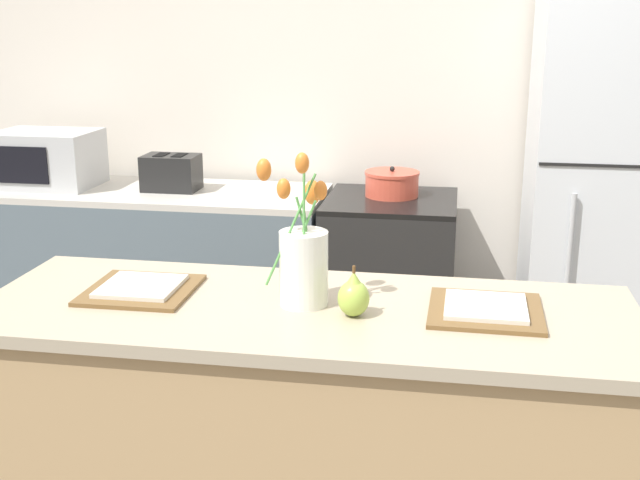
{
  "coord_description": "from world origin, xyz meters",
  "views": [
    {
      "loc": [
        0.39,
        -2.01,
        1.7
      ],
      "look_at": [
        0.0,
        0.25,
        1.06
      ],
      "focal_mm": 45.0,
      "sensor_mm": 36.0,
      "label": 1
    }
  ],
  "objects_px": {
    "stove_range": "(389,289)",
    "toaster": "(171,172)",
    "cooking_pot": "(392,184)",
    "plate_setting_right": "(485,309)",
    "microwave": "(47,159)",
    "flower_vase": "(303,259)",
    "refrigerator": "(606,202)",
    "pear_figurine": "(354,296)",
    "plate_setting_left": "(141,289)"
  },
  "relations": [
    {
      "from": "flower_vase",
      "to": "plate_setting_left",
      "type": "xyz_separation_m",
      "value": [
        -0.48,
        0.02,
        -0.12
      ]
    },
    {
      "from": "refrigerator",
      "to": "plate_setting_right",
      "type": "bearing_deg",
      "value": -109.91
    },
    {
      "from": "flower_vase",
      "to": "toaster",
      "type": "xyz_separation_m",
      "value": [
        -0.95,
        1.58,
        -0.1
      ]
    },
    {
      "from": "refrigerator",
      "to": "microwave",
      "type": "height_order",
      "value": "refrigerator"
    },
    {
      "from": "refrigerator",
      "to": "pear_figurine",
      "type": "relative_size",
      "value": 13.13
    },
    {
      "from": "stove_range",
      "to": "plate_setting_left",
      "type": "height_order",
      "value": "plate_setting_left"
    },
    {
      "from": "flower_vase",
      "to": "microwave",
      "type": "distance_m",
      "value": 2.24
    },
    {
      "from": "stove_range",
      "to": "flower_vase",
      "type": "relative_size",
      "value": 2.07
    },
    {
      "from": "pear_figurine",
      "to": "cooking_pot",
      "type": "height_order",
      "value": "pear_figurine"
    },
    {
      "from": "plate_setting_left",
      "to": "toaster",
      "type": "bearing_deg",
      "value": 106.95
    },
    {
      "from": "flower_vase",
      "to": "plate_setting_right",
      "type": "bearing_deg",
      "value": 1.86
    },
    {
      "from": "plate_setting_left",
      "to": "plate_setting_right",
      "type": "xyz_separation_m",
      "value": [
        0.97,
        0.0,
        0.0
      ]
    },
    {
      "from": "stove_range",
      "to": "toaster",
      "type": "bearing_deg",
      "value": 179.67
    },
    {
      "from": "flower_vase",
      "to": "microwave",
      "type": "height_order",
      "value": "flower_vase"
    },
    {
      "from": "refrigerator",
      "to": "pear_figurine",
      "type": "bearing_deg",
      "value": -119.0
    },
    {
      "from": "toaster",
      "to": "microwave",
      "type": "xyz_separation_m",
      "value": [
        -0.64,
        -0.01,
        0.05
      ]
    },
    {
      "from": "stove_range",
      "to": "pear_figurine",
      "type": "distance_m",
      "value": 1.73
    },
    {
      "from": "stove_range",
      "to": "cooking_pot",
      "type": "xyz_separation_m",
      "value": [
        -0.0,
        0.05,
        0.5
      ]
    },
    {
      "from": "stove_range",
      "to": "plate_setting_right",
      "type": "xyz_separation_m",
      "value": [
        0.38,
        -1.56,
        0.5
      ]
    },
    {
      "from": "flower_vase",
      "to": "plate_setting_left",
      "type": "distance_m",
      "value": 0.49
    },
    {
      "from": "microwave",
      "to": "pear_figurine",
      "type": "bearing_deg",
      "value": -43.31
    },
    {
      "from": "stove_range",
      "to": "plate_setting_right",
      "type": "relative_size",
      "value": 2.92
    },
    {
      "from": "refrigerator",
      "to": "cooking_pot",
      "type": "relative_size",
      "value": 7.11
    },
    {
      "from": "plate_setting_left",
      "to": "cooking_pot",
      "type": "xyz_separation_m",
      "value": [
        0.58,
        1.61,
        -0.0
      ]
    },
    {
      "from": "refrigerator",
      "to": "microwave",
      "type": "xyz_separation_m",
      "value": [
        -2.65,
        -0.0,
        0.11
      ]
    },
    {
      "from": "stove_range",
      "to": "toaster",
      "type": "distance_m",
      "value": 1.19
    },
    {
      "from": "microwave",
      "to": "refrigerator",
      "type": "bearing_deg",
      "value": 0.03
    },
    {
      "from": "microwave",
      "to": "cooking_pot",
      "type": "bearing_deg",
      "value": 1.82
    },
    {
      "from": "flower_vase",
      "to": "pear_figurine",
      "type": "height_order",
      "value": "flower_vase"
    },
    {
      "from": "plate_setting_left",
      "to": "microwave",
      "type": "height_order",
      "value": "microwave"
    },
    {
      "from": "cooking_pot",
      "to": "toaster",
      "type": "bearing_deg",
      "value": -177.45
    },
    {
      "from": "refrigerator",
      "to": "pear_figurine",
      "type": "xyz_separation_m",
      "value": [
        -0.91,
        -1.64,
        0.08
      ]
    },
    {
      "from": "plate_setting_right",
      "to": "stove_range",
      "type": "bearing_deg",
      "value": 103.87
    },
    {
      "from": "plate_setting_left",
      "to": "microwave",
      "type": "relative_size",
      "value": 0.63
    },
    {
      "from": "plate_setting_right",
      "to": "microwave",
      "type": "distance_m",
      "value": 2.6
    },
    {
      "from": "stove_range",
      "to": "toaster",
      "type": "xyz_separation_m",
      "value": [
        -1.06,
        0.01,
        0.53
      ]
    },
    {
      "from": "stove_range",
      "to": "microwave",
      "type": "distance_m",
      "value": 1.8
    },
    {
      "from": "refrigerator",
      "to": "plate_setting_left",
      "type": "bearing_deg",
      "value": -134.54
    },
    {
      "from": "pear_figurine",
      "to": "toaster",
      "type": "relative_size",
      "value": 0.49
    },
    {
      "from": "pear_figurine",
      "to": "refrigerator",
      "type": "bearing_deg",
      "value": 61.0
    },
    {
      "from": "stove_range",
      "to": "plate_setting_right",
      "type": "bearing_deg",
      "value": -76.13
    },
    {
      "from": "flower_vase",
      "to": "plate_setting_right",
      "type": "distance_m",
      "value": 0.51
    },
    {
      "from": "refrigerator",
      "to": "toaster",
      "type": "distance_m",
      "value": 2.01
    },
    {
      "from": "flower_vase",
      "to": "refrigerator",
      "type": "bearing_deg",
      "value": 56.14
    },
    {
      "from": "plate_setting_right",
      "to": "microwave",
      "type": "height_order",
      "value": "microwave"
    },
    {
      "from": "stove_range",
      "to": "flower_vase",
      "type": "xyz_separation_m",
      "value": [
        -0.11,
        -1.58,
        0.62
      ]
    },
    {
      "from": "refrigerator",
      "to": "plate_setting_right",
      "type": "xyz_separation_m",
      "value": [
        -0.56,
        -1.56,
        0.04
      ]
    },
    {
      "from": "stove_range",
      "to": "plate_setting_left",
      "type": "xyz_separation_m",
      "value": [
        -0.58,
        -1.56,
        0.5
      ]
    },
    {
      "from": "cooking_pot",
      "to": "refrigerator",
      "type": "bearing_deg",
      "value": -3.15
    },
    {
      "from": "microwave",
      "to": "plate_setting_right",
      "type": "bearing_deg",
      "value": -36.78
    }
  ]
}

